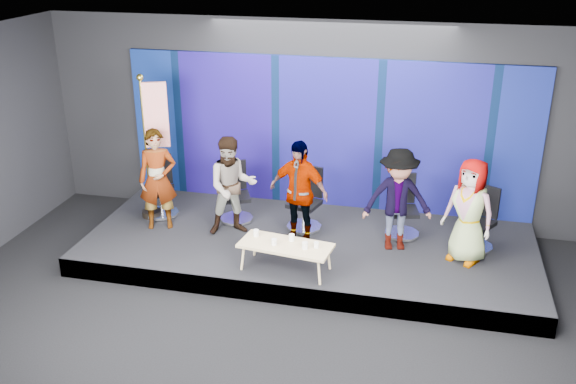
% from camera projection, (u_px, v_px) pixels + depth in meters
% --- Properties ---
extents(ground, '(10.00, 10.00, 0.00)m').
position_uv_depth(ground, '(269.00, 348.00, 8.00)').
color(ground, black).
rests_on(ground, ground).
extents(room_walls, '(10.02, 8.02, 3.51)m').
position_uv_depth(room_walls, '(267.00, 165.00, 7.07)').
color(room_walls, black).
rests_on(room_walls, ground).
extents(riser, '(7.00, 3.00, 0.30)m').
position_uv_depth(riser, '(309.00, 247.00, 10.19)').
color(riser, black).
rests_on(riser, ground).
extents(backdrop, '(7.00, 0.08, 2.60)m').
position_uv_depth(backdrop, '(327.00, 134.00, 10.94)').
color(backdrop, navy).
rests_on(backdrop, riser).
extents(chair_a, '(0.74, 0.74, 1.02)m').
position_uv_depth(chair_a, '(161.00, 196.00, 10.90)').
color(chair_a, silver).
rests_on(chair_a, riser).
extents(panelist_a, '(0.71, 0.59, 1.65)m').
position_uv_depth(panelist_a, '(158.00, 179.00, 10.25)').
color(panelist_a, black).
rests_on(panelist_a, riser).
extents(chair_b, '(0.73, 0.73, 0.99)m').
position_uv_depth(chair_b, '(236.00, 201.00, 10.70)').
color(chair_b, silver).
rests_on(chair_b, riser).
extents(panelist_b, '(0.96, 0.87, 1.60)m').
position_uv_depth(panelist_b, '(232.00, 186.00, 10.06)').
color(panelist_b, black).
rests_on(panelist_b, riser).
extents(chair_c, '(0.70, 0.70, 1.02)m').
position_uv_depth(chair_c, '(306.00, 209.00, 10.40)').
color(chair_c, silver).
rests_on(chair_c, riser).
extents(panelist_c, '(1.04, 0.63, 1.65)m').
position_uv_depth(panelist_c, '(298.00, 192.00, 9.76)').
color(panelist_c, black).
rests_on(panelist_c, riser).
extents(chair_d, '(0.66, 0.66, 0.99)m').
position_uv_depth(chair_d, '(403.00, 216.00, 10.17)').
color(chair_d, silver).
rests_on(chair_d, riser).
extents(panelist_d, '(1.13, 0.80, 1.60)m').
position_uv_depth(panelist_d, '(397.00, 200.00, 9.56)').
color(panelist_d, black).
rests_on(panelist_d, riser).
extents(chair_e, '(0.75, 0.75, 0.97)m').
position_uv_depth(chair_e, '(478.00, 228.00, 9.76)').
color(chair_e, silver).
rests_on(chair_e, riser).
extents(panelist_e, '(0.92, 0.82, 1.57)m').
position_uv_depth(panelist_e, '(469.00, 211.00, 9.21)').
color(panelist_e, black).
rests_on(panelist_e, riser).
extents(coffee_table, '(1.38, 0.73, 0.40)m').
position_uv_depth(coffee_table, '(286.00, 246.00, 9.09)').
color(coffee_table, tan).
rests_on(coffee_table, riser).
extents(mug_a, '(0.08, 0.08, 0.10)m').
position_uv_depth(mug_a, '(256.00, 233.00, 9.30)').
color(mug_a, white).
rests_on(mug_a, coffee_table).
extents(mug_b, '(0.08, 0.08, 0.09)m').
position_uv_depth(mug_b, '(274.00, 242.00, 9.05)').
color(mug_b, white).
rests_on(mug_b, coffee_table).
extents(mug_c, '(0.08, 0.08, 0.10)m').
position_uv_depth(mug_c, '(292.00, 238.00, 9.17)').
color(mug_c, white).
rests_on(mug_c, coffee_table).
extents(mug_d, '(0.08, 0.08, 0.10)m').
position_uv_depth(mug_d, '(305.00, 245.00, 8.94)').
color(mug_d, white).
rests_on(mug_d, coffee_table).
extents(mug_e, '(0.07, 0.07, 0.08)m').
position_uv_depth(mug_e, '(316.00, 245.00, 8.97)').
color(mug_e, white).
rests_on(mug_e, coffee_table).
extents(flag_stand, '(0.55, 0.32, 2.44)m').
position_uv_depth(flag_stand, '(153.00, 144.00, 10.45)').
color(flag_stand, black).
rests_on(flag_stand, riser).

